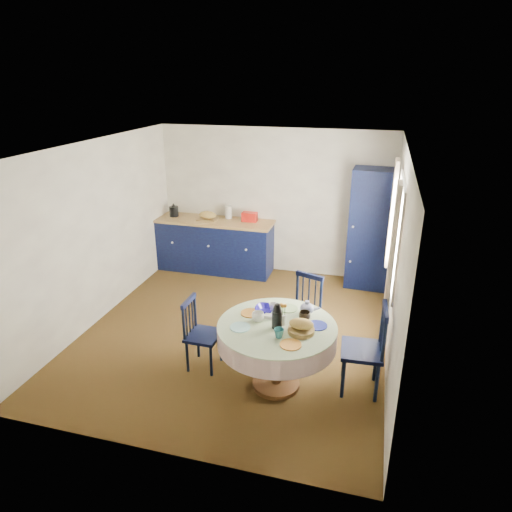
# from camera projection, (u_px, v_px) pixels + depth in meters

# --- Properties ---
(floor) EXTENTS (4.50, 4.50, 0.00)m
(floor) POSITION_uv_depth(u_px,v_px,m) (235.00, 331.00, 6.29)
(floor) COLOR black
(floor) RESTS_ON ground
(ceiling) EXTENTS (4.50, 4.50, 0.00)m
(ceiling) POSITION_uv_depth(u_px,v_px,m) (232.00, 147.00, 5.36)
(ceiling) COLOR white
(ceiling) RESTS_ON wall_back
(wall_back) EXTENTS (4.00, 0.02, 2.50)m
(wall_back) POSITION_uv_depth(u_px,v_px,m) (274.00, 202.00, 7.84)
(wall_back) COLOR white
(wall_back) RESTS_ON floor
(wall_left) EXTENTS (0.02, 4.50, 2.50)m
(wall_left) POSITION_uv_depth(u_px,v_px,m) (96.00, 233.00, 6.31)
(wall_left) COLOR white
(wall_left) RESTS_ON floor
(wall_right) EXTENTS (0.02, 4.50, 2.50)m
(wall_right) POSITION_uv_depth(u_px,v_px,m) (397.00, 262.00, 5.33)
(wall_right) COLOR white
(wall_right) RESTS_ON floor
(window) EXTENTS (0.10, 1.74, 1.45)m
(window) POSITION_uv_depth(u_px,v_px,m) (395.00, 232.00, 5.51)
(window) COLOR white
(window) RESTS_ON wall_right
(kitchen_counter) EXTENTS (2.10, 0.65, 1.18)m
(kitchen_counter) POSITION_uv_depth(u_px,v_px,m) (215.00, 244.00, 8.11)
(kitchen_counter) COLOR black
(kitchen_counter) RESTS_ON floor
(pantry_cabinet) EXTENTS (0.70, 0.52, 1.96)m
(pantry_cabinet) POSITION_uv_depth(u_px,v_px,m) (371.00, 229.00, 7.31)
(pantry_cabinet) COLOR black
(pantry_cabinet) RESTS_ON floor
(dining_table) EXTENTS (1.30, 1.30, 1.06)m
(dining_table) POSITION_uv_depth(u_px,v_px,m) (278.00, 335.00, 4.95)
(dining_table) COLOR brown
(dining_table) RESTS_ON floor
(chair_left) EXTENTS (0.39, 0.40, 0.88)m
(chair_left) POSITION_uv_depth(u_px,v_px,m) (201.00, 333.00, 5.39)
(chair_left) COLOR black
(chair_left) RESTS_ON floor
(chair_far) EXTENTS (0.53, 0.51, 0.94)m
(chair_far) POSITION_uv_depth(u_px,v_px,m) (303.00, 311.00, 5.84)
(chair_far) COLOR black
(chair_far) RESTS_ON floor
(chair_right) EXTENTS (0.47, 0.49, 1.04)m
(chair_right) POSITION_uv_depth(u_px,v_px,m) (366.00, 349.00, 4.94)
(chair_right) COLOR black
(chair_right) RESTS_ON floor
(mug_a) EXTENTS (0.13, 0.13, 0.11)m
(mug_a) POSITION_uv_depth(u_px,v_px,m) (258.00, 317.00, 4.96)
(mug_a) COLOR silver
(mug_a) RESTS_ON dining_table
(mug_b) EXTENTS (0.11, 0.11, 0.10)m
(mug_b) POSITION_uv_depth(u_px,v_px,m) (279.00, 333.00, 4.66)
(mug_b) COLOR #265F65
(mug_b) RESTS_ON dining_table
(mug_c) EXTENTS (0.13, 0.13, 0.10)m
(mug_c) POSITION_uv_depth(u_px,v_px,m) (305.00, 316.00, 4.99)
(mug_c) COLOR black
(mug_c) RESTS_ON dining_table
(mug_d) EXTENTS (0.09, 0.09, 0.09)m
(mug_d) POSITION_uv_depth(u_px,v_px,m) (273.00, 307.00, 5.20)
(mug_d) COLOR silver
(mug_d) RESTS_ON dining_table
(cobalt_bowl) EXTENTS (0.23, 0.23, 0.06)m
(cobalt_bowl) POSITION_uv_depth(u_px,v_px,m) (265.00, 309.00, 5.18)
(cobalt_bowl) COLOR navy
(cobalt_bowl) RESTS_ON dining_table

